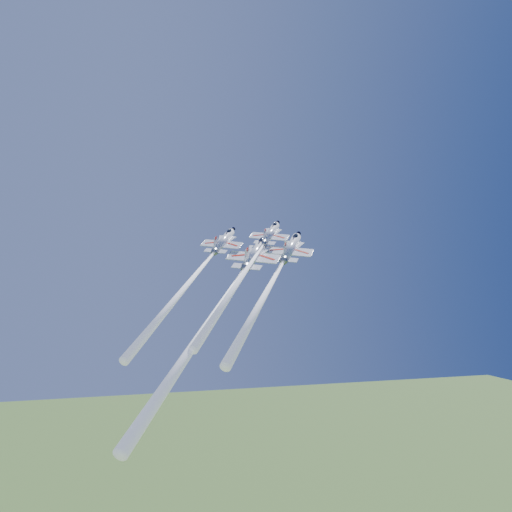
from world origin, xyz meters
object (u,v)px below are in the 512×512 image
object	(u,v)px
jet_lead	(247,268)
jet_slot	(220,306)
jet_left	(194,277)
jet_right	(272,281)

from	to	relation	value
jet_lead	jet_slot	size ratio (longest dim) A/B	0.80
jet_slot	jet_left	bearing A→B (deg)	136.66
jet_right	jet_slot	bearing A→B (deg)	-123.18
jet_right	jet_lead	bearing A→B (deg)	160.86
jet_lead	jet_right	size ratio (longest dim) A/B	1.06
jet_right	jet_left	bearing A→B (deg)	-167.07
jet_lead	jet_right	world-z (taller)	jet_lead
jet_lead	jet_slot	world-z (taller)	jet_lead
jet_left	jet_lead	bearing A→B (deg)	30.09
jet_right	jet_slot	xyz separation A→B (m)	(-11.52, -5.39, -4.36)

